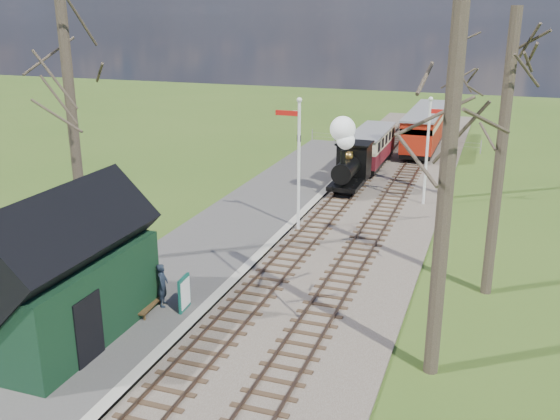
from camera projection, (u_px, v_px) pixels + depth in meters
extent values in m
ellipsoid|color=#385B23|center=(223.00, 209.00, 80.82)|extent=(57.60, 36.00, 16.20)
ellipsoid|color=#385B23|center=(505.00, 252.00, 75.22)|extent=(70.40, 44.00, 19.80)
ellipsoid|color=#385B23|center=(368.00, 212.00, 84.91)|extent=(64.00, 40.00, 18.00)
cube|color=brown|center=(367.00, 199.00, 33.84)|extent=(8.00, 60.00, 0.10)
cube|color=brown|center=(335.00, 195.00, 34.38)|extent=(0.07, 60.00, 0.12)
cube|color=brown|center=(353.00, 196.00, 34.07)|extent=(0.07, 60.00, 0.12)
cube|color=#38281C|center=(344.00, 196.00, 34.24)|extent=(1.60, 60.00, 0.09)
cube|color=brown|center=(382.00, 199.00, 33.56)|extent=(0.07, 60.00, 0.12)
cube|color=brown|center=(400.00, 201.00, 33.24)|extent=(0.07, 60.00, 0.12)
cube|color=#38281C|center=(391.00, 201.00, 33.41)|extent=(1.60, 60.00, 0.09)
cube|color=#474442|center=(226.00, 236.00, 28.16)|extent=(5.00, 44.00, 0.20)
cube|color=#B2AD9E|center=(273.00, 242.00, 27.43)|extent=(0.40, 44.00, 0.21)
cube|color=black|center=(66.00, 297.00, 19.01)|extent=(3.00, 6.00, 2.60)
cube|color=black|center=(59.00, 241.00, 18.45)|extent=(3.25, 6.30, 3.25)
cube|color=black|center=(89.00, 329.00, 17.73)|extent=(0.06, 1.20, 2.00)
cylinder|color=silver|center=(299.00, 169.00, 28.18)|extent=(0.14, 0.14, 6.00)
sphere|color=silver|center=(299.00, 100.00, 27.23)|extent=(0.24, 0.24, 0.24)
cube|color=#B7140F|center=(287.00, 113.00, 27.59)|extent=(1.10, 0.08, 0.22)
cube|color=black|center=(299.00, 138.00, 27.75)|extent=(0.18, 0.06, 0.30)
cylinder|color=silver|center=(427.00, 155.00, 32.06)|extent=(0.14, 0.14, 5.50)
sphere|color=silver|center=(431.00, 99.00, 31.19)|extent=(0.24, 0.24, 0.24)
cube|color=#B7140F|center=(441.00, 112.00, 31.20)|extent=(1.10, 0.08, 0.22)
cube|color=black|center=(428.00, 133.00, 31.71)|extent=(0.18, 0.06, 0.30)
cylinder|color=#382D23|center=(74.00, 132.00, 23.23)|extent=(0.41, 0.41, 11.00)
cylinder|color=#382D23|center=(448.00, 167.00, 16.01)|extent=(0.42, 0.42, 12.00)
cylinder|color=#382D23|center=(500.00, 159.00, 21.29)|extent=(0.40, 0.40, 10.00)
cylinder|color=#382D23|center=(457.00, 116.00, 32.94)|extent=(0.39, 0.39, 9.00)
cube|color=slate|center=(393.00, 138.00, 46.51)|extent=(12.60, 0.02, 0.01)
cube|color=slate|center=(393.00, 142.00, 46.60)|extent=(12.60, 0.02, 0.02)
cylinder|color=slate|center=(393.00, 141.00, 46.59)|extent=(0.08, 0.08, 1.00)
cube|color=black|center=(349.00, 182.00, 35.09)|extent=(1.64, 3.87, 0.24)
cylinder|color=black|center=(347.00, 169.00, 34.31)|extent=(1.06, 2.51, 1.06)
cube|color=black|center=(354.00, 160.00, 35.84)|extent=(1.74, 1.55, 1.93)
cylinder|color=black|center=(343.00, 157.00, 33.17)|extent=(0.27, 0.27, 0.77)
sphere|color=#B98536|center=(349.00, 156.00, 34.36)|extent=(0.50, 0.50, 0.50)
sphere|color=white|center=(346.00, 140.00, 32.86)|extent=(0.97, 0.97, 0.97)
sphere|color=white|center=(343.00, 129.00, 32.83)|extent=(1.35, 1.35, 1.35)
cylinder|color=black|center=(335.00, 188.00, 34.25)|extent=(0.10, 0.62, 0.62)
cylinder|color=black|center=(353.00, 190.00, 33.93)|extent=(0.10, 0.62, 0.62)
cube|color=black|center=(370.00, 160.00, 40.51)|extent=(1.84, 6.76, 0.29)
cube|color=maroon|center=(371.00, 151.00, 40.33)|extent=(1.93, 6.76, 0.87)
cube|color=beige|center=(371.00, 138.00, 40.07)|extent=(1.93, 6.76, 0.87)
cube|color=slate|center=(372.00, 131.00, 39.92)|extent=(2.03, 6.96, 0.12)
cube|color=black|center=(420.00, 149.00, 43.53)|extent=(2.04, 5.37, 0.32)
cube|color=maroon|center=(420.00, 140.00, 43.33)|extent=(2.15, 5.37, 0.97)
cube|color=beige|center=(421.00, 126.00, 43.03)|extent=(2.15, 5.37, 0.97)
cube|color=slate|center=(422.00, 119.00, 42.87)|extent=(2.25, 5.58, 0.13)
cube|color=black|center=(429.00, 135.00, 48.46)|extent=(2.04, 5.37, 0.32)
cube|color=maroon|center=(429.00, 127.00, 48.27)|extent=(2.15, 5.37, 0.97)
cube|color=beige|center=(430.00, 114.00, 47.97)|extent=(2.15, 5.37, 0.97)
cube|color=slate|center=(431.00, 107.00, 47.81)|extent=(2.25, 5.58, 0.13)
cube|color=#104F40|center=(184.00, 293.00, 20.91)|extent=(0.15, 0.81, 1.19)
cube|color=silver|center=(186.00, 293.00, 20.90)|extent=(0.07, 0.70, 0.97)
cube|color=#432F18|center=(148.00, 305.00, 20.87)|extent=(0.54, 1.46, 0.06)
cube|color=#432F18|center=(143.00, 297.00, 20.83)|extent=(0.19, 1.42, 0.61)
cube|color=#432F18|center=(143.00, 317.00, 20.32)|extent=(0.06, 0.06, 0.20)
cube|color=#432F18|center=(154.00, 300.00, 21.51)|extent=(0.06, 0.06, 0.20)
imported|color=black|center=(163.00, 285.00, 21.15)|extent=(0.50, 0.63, 1.52)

